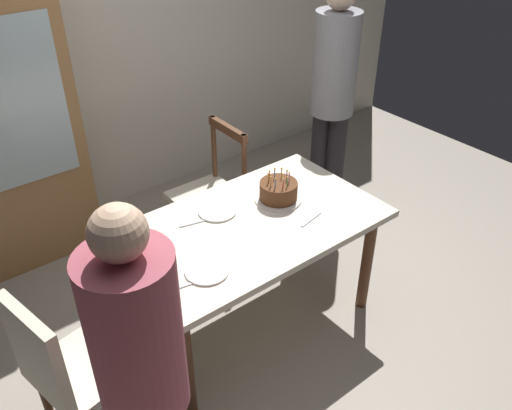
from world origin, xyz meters
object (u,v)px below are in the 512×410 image
object	(u,v)px
birthday_cake	(278,192)
plate_far_side	(217,211)
dining_table	(249,237)
chair_upholstered	(68,367)
plate_near_celebrant	(207,271)
chair_spindle_back	(210,196)
person_guest	(333,91)
person_celebrant	(143,373)

from	to	relation	value
birthday_cake	plate_far_side	size ratio (longest dim) A/B	1.27
dining_table	chair_upholstered	distance (m)	1.16
plate_far_side	chair_upholstered	bearing A→B (deg)	-162.90
dining_table	plate_far_side	bearing A→B (deg)	110.89
dining_table	chair_upholstered	world-z (taller)	chair_upholstered
birthday_cake	plate_near_celebrant	bearing A→B (deg)	-158.23
dining_table	birthday_cake	world-z (taller)	birthday_cake
birthday_cake	chair_spindle_back	world-z (taller)	chair_spindle_back
chair_upholstered	person_guest	bearing A→B (deg)	17.22
plate_near_celebrant	birthday_cake	bearing A→B (deg)	21.77
plate_far_side	birthday_cake	bearing A→B (deg)	-18.20
chair_upholstered	person_guest	size ratio (longest dim) A/B	0.53
dining_table	plate_near_celebrant	distance (m)	0.47
person_celebrant	person_guest	bearing A→B (deg)	30.07
plate_near_celebrant	person_guest	world-z (taller)	person_guest
plate_near_celebrant	chair_spindle_back	size ratio (longest dim) A/B	0.23
plate_near_celebrant	person_guest	distance (m)	1.86
chair_upholstered	person_guest	distance (m)	2.55
person_guest	birthday_cake	bearing A→B (deg)	-151.15
dining_table	chair_spindle_back	bearing A→B (deg)	72.48
plate_far_side	person_guest	distance (m)	1.41
person_celebrant	birthday_cake	bearing A→B (deg)	30.95
plate_near_celebrant	chair_upholstered	world-z (taller)	chair_upholstered
dining_table	chair_spindle_back	xyz separation A→B (m)	(0.24, 0.76, -0.20)
birthday_cake	chair_spindle_back	distance (m)	0.77
dining_table	person_celebrant	xyz separation A→B (m)	(-1.02, -0.70, 0.29)
chair_spindle_back	person_celebrant	bearing A→B (deg)	-130.76
plate_near_celebrant	plate_far_side	xyz separation A→B (m)	(0.34, 0.40, 0.00)
birthday_cake	person_celebrant	world-z (taller)	person_celebrant
plate_far_side	person_guest	size ratio (longest dim) A/B	0.12
person_guest	dining_table	bearing A→B (deg)	-153.87
chair_spindle_back	person_guest	world-z (taller)	person_guest
plate_far_side	person_guest	bearing A→B (deg)	17.32
dining_table	plate_near_celebrant	size ratio (longest dim) A/B	6.87
plate_far_side	plate_near_celebrant	bearing A→B (deg)	-130.65
birthday_cake	chair_spindle_back	bearing A→B (deg)	93.55
chair_spindle_back	person_celebrant	world-z (taller)	person_celebrant
person_guest	plate_near_celebrant	bearing A→B (deg)	-154.03
chair_spindle_back	person_guest	distance (m)	1.16
dining_table	birthday_cake	xyz separation A→B (m)	(0.28, 0.08, 0.16)
chair_spindle_back	person_celebrant	xyz separation A→B (m)	(-1.26, -1.46, 0.48)
dining_table	person_guest	bearing A→B (deg)	26.13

